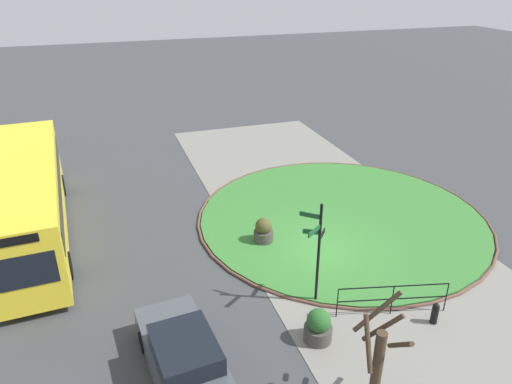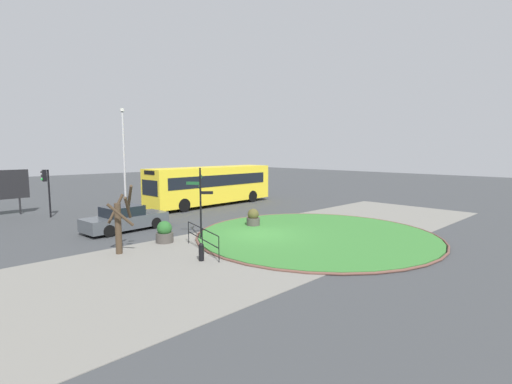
{
  "view_description": "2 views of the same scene",
  "coord_description": "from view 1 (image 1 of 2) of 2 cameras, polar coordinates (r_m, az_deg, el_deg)",
  "views": [
    {
      "loc": [
        -14.04,
        7.43,
        10.03
      ],
      "look_at": [
        1.71,
        2.09,
        2.1
      ],
      "focal_mm": 33.45,
      "sensor_mm": 36.0,
      "label": 1
    },
    {
      "loc": [
        -13.25,
        -13.3,
        4.43
      ],
      "look_at": [
        2.57,
        2.95,
        1.88
      ],
      "focal_mm": 25.53,
      "sensor_mm": 36.0,
      "label": 2
    }
  ],
  "objects": [
    {
      "name": "ground",
      "position": [
        18.79,
        7.78,
        -7.03
      ],
      "size": [
        120.0,
        120.0,
        0.0
      ],
      "primitive_type": "plane",
      "color": "#3D3F42"
    },
    {
      "name": "sidewalk_paving",
      "position": [
        19.45,
        11.89,
        -6.13
      ],
      "size": [
        32.0,
        8.91,
        0.02
      ],
      "primitive_type": "cube",
      "color": "gray",
      "rests_on": "ground"
    },
    {
      "name": "grass_island",
      "position": [
        21.24,
        10.15,
        -2.96
      ],
      "size": [
        12.28,
        12.28,
        0.1
      ],
      "primitive_type": "cylinder",
      "color": "#387A33",
      "rests_on": "ground"
    },
    {
      "name": "grass_kerb_ring",
      "position": [
        21.24,
        10.15,
        -2.94
      ],
      "size": [
        12.59,
        12.59,
        0.11
      ],
      "primitive_type": "torus",
      "color": "brown",
      "rests_on": "ground"
    },
    {
      "name": "signpost_directional",
      "position": [
        15.06,
        7.33,
        -6.49
      ],
      "size": [
        0.92,
        1.02,
        3.62
      ],
      "color": "black",
      "rests_on": "ground"
    },
    {
      "name": "bollard_foreground",
      "position": [
        16.05,
        20.61,
        -13.4
      ],
      "size": [
        0.22,
        0.22,
        0.75
      ],
      "color": "black",
      "rests_on": "ground"
    },
    {
      "name": "railing_grass_edge",
      "position": [
        15.79,
        16.05,
        -11.84
      ],
      "size": [
        0.88,
        3.43,
        1.09
      ],
      "rotation": [
        0.0,
        0.0,
        4.47
      ],
      "color": "black",
      "rests_on": "ground"
    },
    {
      "name": "bus_yellow",
      "position": [
        20.9,
        -25.59,
        -0.66
      ],
      "size": [
        11.51,
        3.04,
        3.15
      ],
      "rotation": [
        0.0,
        0.0,
        3.19
      ],
      "color": "yellow",
      "rests_on": "ground"
    },
    {
      "name": "car_far_lane",
      "position": [
        13.42,
        -8.52,
        -19.21
      ],
      "size": [
        4.7,
        2.15,
        1.41
      ],
      "rotation": [
        0.0,
        0.0,
        0.09
      ],
      "color": "#474C51",
      "rests_on": "ground"
    },
    {
      "name": "planter_near_signpost",
      "position": [
        14.57,
        7.45,
        -15.69
      ],
      "size": [
        0.84,
        0.84,
        1.07
      ],
      "color": "#47423D",
      "rests_on": "ground"
    },
    {
      "name": "planter_kerbside",
      "position": [
        18.91,
        0.9,
        -4.78
      ],
      "size": [
        0.78,
        0.78,
        1.08
      ],
      "color": "#47423D",
      "rests_on": "ground"
    },
    {
      "name": "street_tree_bare",
      "position": [
        12.63,
        14.47,
        -18.44
      ],
      "size": [
        1.34,
        1.13,
        3.03
      ],
      "color": "#423323",
      "rests_on": "ground"
    }
  ]
}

